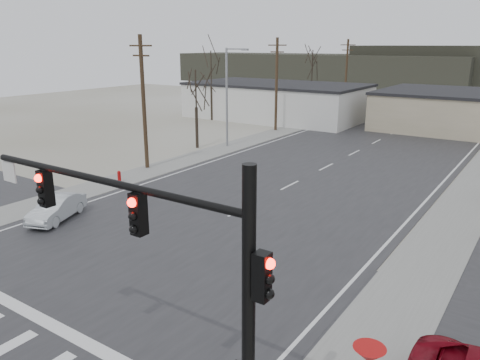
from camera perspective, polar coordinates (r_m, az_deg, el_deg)
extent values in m
plane|color=beige|center=(21.56, -12.11, -9.73)|extent=(140.00, 140.00, 0.00)
cube|color=#28282B|center=(32.93, 6.91, -0.26)|extent=(18.00, 110.00, 0.05)
cube|color=#28282B|center=(21.55, -12.12, -9.68)|extent=(90.00, 10.00, 0.04)
cube|color=gray|center=(42.51, -2.71, 3.61)|extent=(3.00, 90.00, 0.06)
cube|color=gray|center=(34.64, 26.66, -1.08)|extent=(3.00, 90.00, 0.06)
cylinder|color=black|center=(10.07, 1.04, -18.29)|extent=(0.28, 0.28, 7.20)
cylinder|color=black|center=(11.58, -16.57, -0.03)|extent=(8.40, 0.18, 0.18)
cube|color=black|center=(10.90, -12.27, -4.06)|extent=(0.32, 0.30, 1.00)
cube|color=black|center=(13.55, -22.60, -0.94)|extent=(0.32, 0.30, 1.00)
sphere|color=#FF0C05|center=(10.68, -13.03, -2.70)|extent=(0.22, 0.22, 0.22)
sphere|color=#FF0C05|center=(13.38, -23.35, 0.20)|extent=(0.22, 0.22, 0.22)
cube|color=black|center=(9.21, 2.68, -11.68)|extent=(0.30, 0.30, 1.00)
cube|color=silver|center=(14.92, -26.33, 0.91)|extent=(0.60, 0.04, 0.60)
cylinder|color=#A50C0C|center=(33.60, -14.50, 0.25)|extent=(0.24, 0.24, 0.70)
sphere|color=#A50C0C|center=(33.50, -14.54, 0.90)|extent=(0.24, 0.24, 0.24)
cone|color=#A50C0C|center=(12.35, 15.45, -19.86)|extent=(0.80, 0.80, 0.40)
cube|color=silver|center=(61.62, 4.48, 9.47)|extent=(22.00, 12.00, 4.20)
cube|color=black|center=(61.40, 4.53, 11.56)|extent=(22.30, 12.30, 0.30)
cylinder|color=#422D1E|center=(36.31, -11.66, 9.09)|extent=(0.30, 0.30, 10.00)
cube|color=#422D1E|center=(36.05, -12.05, 15.73)|extent=(2.20, 0.12, 0.12)
cube|color=#422D1E|center=(36.06, -11.98, 14.62)|extent=(1.60, 0.12, 0.12)
cylinder|color=#422D1E|center=(52.20, 4.46, 11.46)|extent=(0.30, 0.30, 10.00)
cube|color=#422D1E|center=(52.02, 4.57, 16.07)|extent=(2.20, 0.12, 0.12)
cube|color=#422D1E|center=(52.03, 4.55, 15.30)|extent=(1.60, 0.12, 0.12)
cylinder|color=#422D1E|center=(70.22, 12.81, 12.33)|extent=(0.30, 0.30, 10.00)
cube|color=#422D1E|center=(70.09, 13.03, 15.75)|extent=(2.20, 0.12, 0.12)
cube|color=#422D1E|center=(70.10, 12.99, 15.18)|extent=(1.60, 0.12, 0.12)
cylinder|color=gray|center=(43.59, -1.62, 9.90)|extent=(0.20, 0.20, 9.00)
cylinder|color=gray|center=(42.75, -0.54, 15.69)|extent=(2.00, 0.12, 0.12)
cube|color=gray|center=(42.19, 0.62, 15.61)|extent=(0.60, 0.25, 0.18)
cylinder|color=#32281E|center=(43.60, -5.29, 6.35)|extent=(0.28, 0.28, 3.75)
cylinder|color=#32281E|center=(43.16, -5.41, 10.77)|extent=(0.14, 0.14, 3.75)
cylinder|color=#32281E|center=(65.97, 8.65, 9.92)|extent=(0.28, 0.28, 4.50)
cylinder|color=#32281E|center=(65.66, 8.80, 13.43)|extent=(0.14, 0.14, 4.50)
cylinder|color=#32281E|center=(59.94, -3.48, 9.45)|extent=(0.28, 0.28, 4.50)
cylinder|color=#32281E|center=(59.60, -3.55, 13.32)|extent=(0.14, 0.14, 4.50)
cube|color=#333026|center=(116.30, 9.25, 13.17)|extent=(70.00, 18.00, 7.00)
imported|color=#B6BCC1|center=(27.47, -21.45, -3.20)|extent=(2.75, 4.20, 1.31)
imported|color=black|center=(66.06, 21.29, 7.67)|extent=(2.94, 4.94, 1.34)
imported|color=black|center=(72.13, 20.79, 8.40)|extent=(2.67, 4.50, 1.43)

